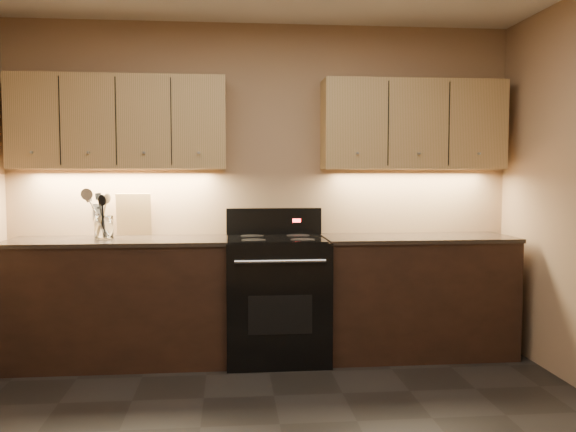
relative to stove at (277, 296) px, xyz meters
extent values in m
cube|color=#99765A|center=(-0.08, 0.32, 0.82)|extent=(4.00, 0.04, 2.60)
cube|color=black|center=(-1.18, 0.02, -0.03)|extent=(1.60, 0.60, 0.90)
cube|color=#3E3127|center=(-1.18, 0.02, 0.44)|extent=(1.62, 0.62, 0.03)
cube|color=black|center=(1.10, 0.02, -0.03)|extent=(1.44, 0.60, 0.90)
cube|color=#3E3127|center=(1.10, 0.02, 0.44)|extent=(1.46, 0.62, 0.03)
cube|color=black|center=(0.00, -0.01, -0.02)|extent=(0.76, 0.65, 0.92)
cube|color=black|center=(0.00, -0.01, 0.45)|extent=(0.70, 0.60, 0.01)
cube|color=black|center=(0.00, 0.28, 0.55)|extent=(0.76, 0.07, 0.22)
cube|color=red|center=(0.18, 0.24, 0.56)|extent=(0.06, 0.00, 0.03)
cylinder|color=silver|center=(0.00, -0.35, 0.32)|extent=(0.65, 0.02, 0.02)
cube|color=black|center=(0.00, -0.33, -0.07)|extent=(0.46, 0.00, 0.28)
cylinder|color=black|center=(-0.18, -0.16, 0.45)|extent=(0.18, 0.18, 0.00)
cylinder|color=black|center=(0.18, -0.16, 0.45)|extent=(0.18, 0.18, 0.00)
cylinder|color=black|center=(-0.18, 0.14, 0.45)|extent=(0.18, 0.18, 0.00)
cylinder|color=black|center=(0.18, 0.14, 0.45)|extent=(0.18, 0.18, 0.00)
cube|color=tan|center=(-1.18, 0.17, 1.32)|extent=(1.60, 0.30, 0.70)
cube|color=tan|center=(1.10, 0.17, 1.32)|extent=(1.44, 0.30, 0.70)
cube|color=#B2B5BA|center=(-1.38, 0.31, 0.64)|extent=(0.08, 0.01, 0.12)
cylinder|color=white|center=(-1.29, 0.05, 0.54)|extent=(0.18, 0.18, 0.17)
cylinder|color=white|center=(-1.29, 0.05, 0.46)|extent=(0.13, 0.13, 0.02)
cube|color=tan|center=(-1.10, 0.28, 0.62)|extent=(0.27, 0.10, 0.33)
camera|label=1|loc=(-0.35, -4.58, 0.94)|focal=38.00mm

